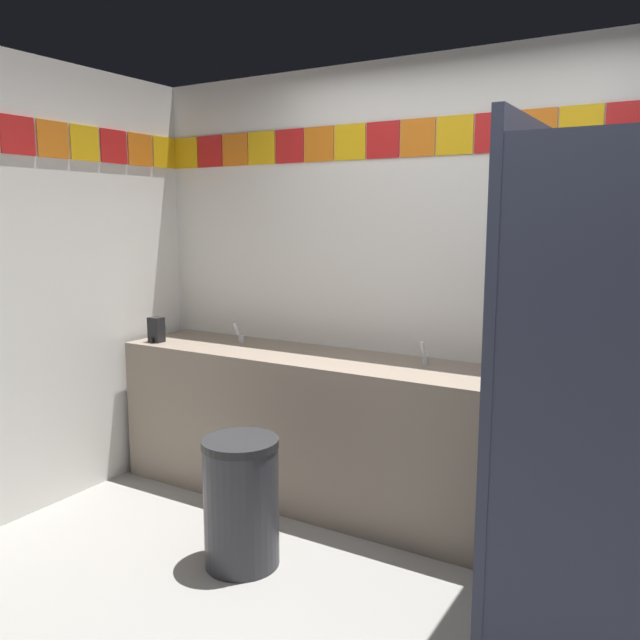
% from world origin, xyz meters
% --- Properties ---
extents(wall_back, '(4.42, 0.09, 2.54)m').
position_xyz_m(wall_back, '(0.00, 1.45, 1.28)').
color(wall_back, white).
rests_on(wall_back, ground_plane).
extents(vanity_counter, '(2.51, 0.57, 0.88)m').
position_xyz_m(vanity_counter, '(-0.90, 1.13, 0.45)').
color(vanity_counter, gray).
rests_on(vanity_counter, ground_plane).
extents(faucet_left, '(0.04, 0.10, 0.14)m').
position_xyz_m(faucet_left, '(-1.53, 1.22, 0.94)').
color(faucet_left, silver).
rests_on(faucet_left, vanity_counter).
extents(faucet_right, '(0.04, 0.10, 0.14)m').
position_xyz_m(faucet_right, '(-0.27, 1.22, 0.94)').
color(faucet_right, silver).
rests_on(faucet_right, vanity_counter).
extents(soap_dispenser, '(0.09, 0.09, 0.16)m').
position_xyz_m(soap_dispenser, '(-2.00, 0.96, 0.96)').
color(soap_dispenser, black).
rests_on(soap_dispenser, vanity_counter).
extents(stall_divider, '(0.92, 1.60, 1.98)m').
position_xyz_m(stall_divider, '(0.63, 0.35, 0.99)').
color(stall_divider, '#33384C').
rests_on(stall_divider, ground_plane).
extents(trash_bin, '(0.37, 0.37, 0.63)m').
position_xyz_m(trash_bin, '(-0.84, 0.33, 0.32)').
color(trash_bin, '#333338').
rests_on(trash_bin, ground_plane).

